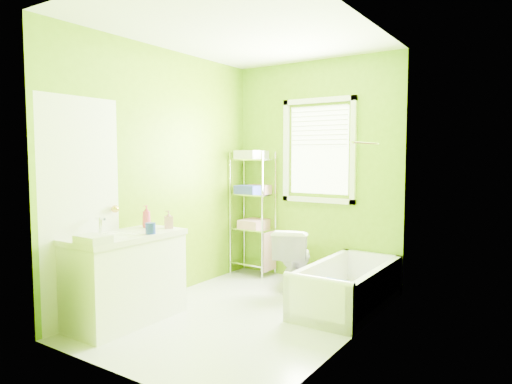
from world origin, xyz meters
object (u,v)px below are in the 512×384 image
Objects in this scene: bathtub at (346,293)px; wire_shelf_unit at (254,199)px; vanity at (125,275)px; toilet at (293,258)px.

wire_shelf_unit is at bearing 158.54° from bathtub.
wire_shelf_unit is at bearing 89.11° from vanity.
vanity is (-1.51, -1.45, 0.28)m from bathtub.
toilet is at bearing 67.07° from vanity.
wire_shelf_unit is (-1.48, 0.58, 0.80)m from bathtub.
toilet is 0.44× the size of wire_shelf_unit.
wire_shelf_unit is (0.03, 2.03, 0.52)m from vanity.
bathtub is 1.32× the size of vanity.
toilet is 0.64× the size of vanity.
bathtub is 2.11m from vanity.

